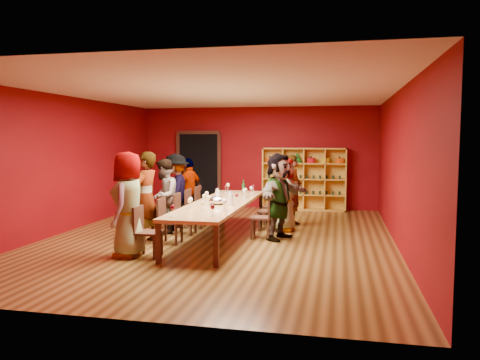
# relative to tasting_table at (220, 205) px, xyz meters

# --- Properties ---
(room_shell) EXTENTS (7.10, 9.10, 3.04)m
(room_shell) POSITION_rel_tasting_table_xyz_m (0.00, 0.00, 0.80)
(room_shell) COLOR #513515
(room_shell) RESTS_ON ground
(tasting_table) EXTENTS (1.10, 4.50, 0.75)m
(tasting_table) POSITION_rel_tasting_table_xyz_m (0.00, 0.00, 0.00)
(tasting_table) COLOR #B6834C
(tasting_table) RESTS_ON ground
(doorway) EXTENTS (1.40, 0.17, 2.30)m
(doorway) POSITION_rel_tasting_table_xyz_m (-1.80, 4.43, 0.42)
(doorway) COLOR black
(doorway) RESTS_ON ground
(shelving_unit) EXTENTS (2.40, 0.40, 1.80)m
(shelving_unit) POSITION_rel_tasting_table_xyz_m (1.40, 4.32, 0.28)
(shelving_unit) COLOR gold
(shelving_unit) RESTS_ON ground
(chair_person_left_0) EXTENTS (0.42, 0.42, 0.89)m
(chair_person_left_0) POSITION_rel_tasting_table_xyz_m (-0.91, -1.78, -0.20)
(chair_person_left_0) COLOR black
(chair_person_left_0) RESTS_ON ground
(person_left_0) EXTENTS (0.55, 0.93, 1.83)m
(person_left_0) POSITION_rel_tasting_table_xyz_m (-1.20, -1.78, 0.22)
(person_left_0) COLOR #D38E8D
(person_left_0) RESTS_ON ground
(chair_person_left_1) EXTENTS (0.42, 0.42, 0.89)m
(chair_person_left_1) POSITION_rel_tasting_table_xyz_m (-0.91, -0.69, -0.20)
(chair_person_left_1) COLOR black
(chair_person_left_1) RESTS_ON ground
(person_left_1) EXTENTS (0.58, 0.73, 1.80)m
(person_left_1) POSITION_rel_tasting_table_xyz_m (-1.34, -0.69, 0.20)
(person_left_1) COLOR #505055
(person_left_1) RESTS_ON ground
(chair_person_left_2) EXTENTS (0.42, 0.42, 0.89)m
(chair_person_left_2) POSITION_rel_tasting_table_xyz_m (-0.91, 0.23, -0.20)
(chair_person_left_2) COLOR black
(chair_person_left_2) RESTS_ON ground
(person_left_2) EXTENTS (0.52, 0.83, 1.62)m
(person_left_2) POSITION_rel_tasting_table_xyz_m (-1.32, 0.23, 0.11)
(person_left_2) COLOR pink
(person_left_2) RESTS_ON ground
(chair_person_left_3) EXTENTS (0.42, 0.42, 0.89)m
(chair_person_left_3) POSITION_rel_tasting_table_xyz_m (-0.91, 0.97, -0.20)
(chair_person_left_3) COLOR black
(chair_person_left_3) RESTS_ON ground
(person_left_3) EXTENTS (0.64, 1.17, 1.72)m
(person_left_3) POSITION_rel_tasting_table_xyz_m (-1.31, 0.97, 0.16)
(person_left_3) COLOR pink
(person_left_3) RESTS_ON ground
(chair_person_left_4) EXTENTS (0.42, 0.42, 0.89)m
(chair_person_left_4) POSITION_rel_tasting_table_xyz_m (-0.91, 1.70, -0.20)
(chair_person_left_4) COLOR black
(chair_person_left_4) RESTS_ON ground
(person_left_4) EXTENTS (0.72, 1.01, 1.58)m
(person_left_4) POSITION_rel_tasting_table_xyz_m (-1.23, 1.70, 0.09)
(person_left_4) COLOR white
(person_left_4) RESTS_ON ground
(chair_person_right_2) EXTENTS (0.42, 0.42, 0.89)m
(chair_person_right_2) POSITION_rel_tasting_table_xyz_m (0.91, 0.16, -0.20)
(chair_person_right_2) COLOR black
(chair_person_right_2) RESTS_ON ground
(person_right_2) EXTENTS (1.05, 1.70, 1.77)m
(person_right_2) POSITION_rel_tasting_table_xyz_m (1.20, 0.16, 0.19)
(person_right_2) COLOR #4F4E54
(person_right_2) RESTS_ON ground
(chair_person_right_3) EXTENTS (0.42, 0.42, 0.89)m
(chair_person_right_3) POSITION_rel_tasting_table_xyz_m (0.91, 1.06, -0.20)
(chair_person_right_3) COLOR black
(chair_person_right_3) RESTS_ON ground
(person_right_3) EXTENTS (0.55, 0.85, 1.64)m
(person_right_3) POSITION_rel_tasting_table_xyz_m (1.20, 1.06, 0.12)
(person_right_3) COLOR #535257
(person_right_3) RESTS_ON ground
(chair_person_right_4) EXTENTS (0.42, 0.42, 0.89)m
(chair_person_right_4) POSITION_rel_tasting_table_xyz_m (0.91, 1.80, -0.20)
(chair_person_right_4) COLOR black
(chair_person_right_4) RESTS_ON ground
(person_right_4) EXTENTS (0.56, 0.69, 1.68)m
(person_right_4) POSITION_rel_tasting_table_xyz_m (1.33, 1.80, 0.14)
(person_right_4) COLOR #151D39
(person_right_4) RESTS_ON ground
(wine_glass_0) EXTENTS (0.08, 0.08, 0.19)m
(wine_glass_0) POSITION_rel_tasting_table_xyz_m (-0.36, -0.94, 0.19)
(wine_glass_0) COLOR white
(wine_glass_0) RESTS_ON tasting_table
(wine_glass_1) EXTENTS (0.07, 0.07, 0.18)m
(wine_glass_1) POSITION_rel_tasting_table_xyz_m (-0.32, 1.77, 0.18)
(wine_glass_1) COLOR white
(wine_glass_1) RESTS_ON tasting_table
(wine_glass_2) EXTENTS (0.08, 0.08, 0.19)m
(wine_glass_2) POSITION_rel_tasting_table_xyz_m (0.14, 0.29, 0.19)
(wine_glass_2) COLOR white
(wine_glass_2) RESTS_ON tasting_table
(wine_glass_3) EXTENTS (0.09, 0.09, 0.22)m
(wine_glass_3) POSITION_rel_tasting_table_xyz_m (-0.30, 1.92, 0.21)
(wine_glass_3) COLOR white
(wine_glass_3) RESTS_ON tasting_table
(wine_glass_4) EXTENTS (0.08, 0.08, 0.21)m
(wine_glass_4) POSITION_rel_tasting_table_xyz_m (-0.10, -0.55, 0.20)
(wine_glass_4) COLOR white
(wine_glass_4) RESTS_ON tasting_table
(wine_glass_5) EXTENTS (0.07, 0.07, 0.18)m
(wine_glass_5) POSITION_rel_tasting_table_xyz_m (0.35, 1.62, 0.18)
(wine_glass_5) COLOR white
(wine_glass_5) RESTS_ON tasting_table
(wine_glass_6) EXTENTS (0.08, 0.08, 0.20)m
(wine_glass_6) POSITION_rel_tasting_table_xyz_m (0.26, -0.12, 0.19)
(wine_glass_6) COLOR white
(wine_glass_6) RESTS_ON tasting_table
(wine_glass_7) EXTENTS (0.08, 0.08, 0.21)m
(wine_glass_7) POSITION_rel_tasting_table_xyz_m (-0.33, 0.13, 0.20)
(wine_glass_7) COLOR white
(wine_glass_7) RESTS_ON tasting_table
(wine_glass_8) EXTENTS (0.08, 0.08, 0.21)m
(wine_glass_8) POSITION_rel_tasting_table_xyz_m (-0.35, -0.89, 0.20)
(wine_glass_8) COLOR white
(wine_glass_8) RESTS_ON tasting_table
(wine_glass_9) EXTENTS (0.07, 0.07, 0.18)m
(wine_glass_9) POSITION_rel_tasting_table_xyz_m (-0.30, -0.16, 0.18)
(wine_glass_9) COLOR white
(wine_glass_9) RESTS_ON tasting_table
(wine_glass_10) EXTENTS (0.08, 0.08, 0.19)m
(wine_glass_10) POSITION_rel_tasting_table_xyz_m (0.29, -1.67, 0.19)
(wine_glass_10) COLOR white
(wine_glass_10) RESTS_ON tasting_table
(wine_glass_11) EXTENTS (0.08, 0.08, 0.19)m
(wine_glass_11) POSITION_rel_tasting_table_xyz_m (-0.27, 0.77, 0.19)
(wine_glass_11) COLOR white
(wine_glass_11) RESTS_ON tasting_table
(wine_glass_12) EXTENTS (0.09, 0.09, 0.22)m
(wine_glass_12) POSITION_rel_tasting_table_xyz_m (0.36, -1.09, 0.21)
(wine_glass_12) COLOR white
(wine_glass_12) RESTS_ON tasting_table
(wine_glass_13) EXTENTS (0.07, 0.07, 0.18)m
(wine_glass_13) POSITION_rel_tasting_table_xyz_m (0.32, 0.14, 0.18)
(wine_glass_13) COLOR white
(wine_glass_13) RESTS_ON tasting_table
(wine_glass_14) EXTENTS (0.08, 0.08, 0.21)m
(wine_glass_14) POSITION_rel_tasting_table_xyz_m (-0.32, -1.94, 0.20)
(wine_glass_14) COLOR white
(wine_glass_14) RESTS_ON tasting_table
(wine_glass_15) EXTENTS (0.09, 0.09, 0.22)m
(wine_glass_15) POSITION_rel_tasting_table_xyz_m (0.36, 0.75, 0.21)
(wine_glass_15) COLOR white
(wine_glass_15) RESTS_ON tasting_table
(wine_glass_16) EXTENTS (0.08, 0.08, 0.20)m
(wine_glass_16) POSITION_rel_tasting_table_xyz_m (0.27, -0.80, 0.20)
(wine_glass_16) COLOR white
(wine_glass_16) RESTS_ON tasting_table
(wine_glass_17) EXTENTS (0.08, 0.08, 0.20)m
(wine_glass_17) POSITION_rel_tasting_table_xyz_m (0.36, 1.86, 0.19)
(wine_glass_17) COLOR white
(wine_glass_17) RESTS_ON tasting_table
(wine_glass_18) EXTENTS (0.08, 0.08, 0.21)m
(wine_glass_18) POSITION_rel_tasting_table_xyz_m (0.35, 0.92, 0.20)
(wine_glass_18) COLOR white
(wine_glass_18) RESTS_ON tasting_table
(wine_glass_19) EXTENTS (0.07, 0.07, 0.18)m
(wine_glass_19) POSITION_rel_tasting_table_xyz_m (-0.01, -1.20, 0.18)
(wine_glass_19) COLOR white
(wine_glass_19) RESTS_ON tasting_table
(wine_glass_20) EXTENTS (0.08, 0.08, 0.20)m
(wine_glass_20) POSITION_rel_tasting_table_xyz_m (-0.31, 0.93, 0.20)
(wine_glass_20) COLOR white
(wine_glass_20) RESTS_ON tasting_table
(spittoon_bowl) EXTENTS (0.33, 0.33, 0.18)m
(spittoon_bowl) POSITION_rel_tasting_table_xyz_m (0.01, -0.30, 0.13)
(spittoon_bowl) COLOR silver
(spittoon_bowl) RESTS_ON tasting_table
(carafe_a) EXTENTS (0.11, 0.11, 0.24)m
(carafe_a) POSITION_rel_tasting_table_xyz_m (-0.16, 0.39, 0.16)
(carafe_a) COLOR white
(carafe_a) RESTS_ON tasting_table
(carafe_b) EXTENTS (0.14, 0.14, 0.28)m
(carafe_b) POSITION_rel_tasting_table_xyz_m (0.31, -0.37, 0.18)
(carafe_b) COLOR white
(carafe_b) RESTS_ON tasting_table
(wine_bottle) EXTENTS (0.08, 0.08, 0.31)m
(wine_bottle) POSITION_rel_tasting_table_xyz_m (0.10, 1.88, 0.17)
(wine_bottle) COLOR #14381A
(wine_bottle) RESTS_ON tasting_table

